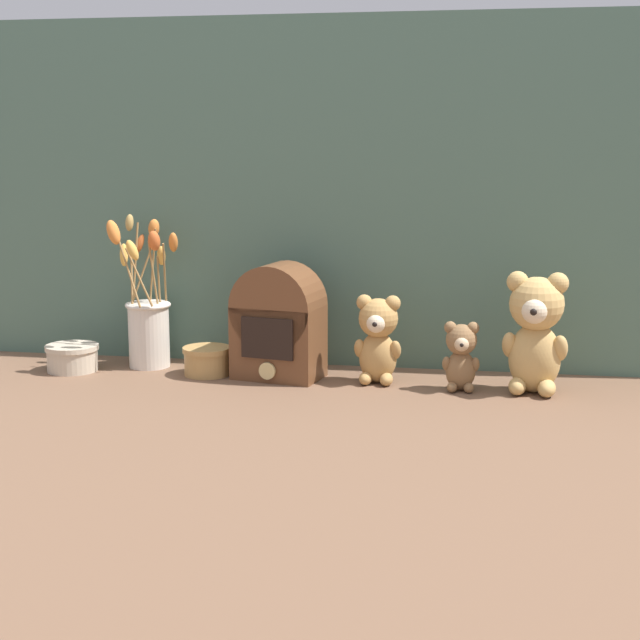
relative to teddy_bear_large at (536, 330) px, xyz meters
name	(u,v)px	position (x,y,z in m)	size (l,w,h in m)	color
ground_plane	(318,383)	(-0.43, 0.00, -0.12)	(4.00, 4.00, 0.00)	brown
backdrop_wall	(332,194)	(-0.43, 0.17, 0.25)	(1.58, 0.02, 0.74)	#4C6B5B
teddy_bear_large	(536,330)	(0.00, 0.00, 0.00)	(0.13, 0.12, 0.24)	tan
teddy_bear_medium	(378,337)	(-0.31, 0.02, -0.03)	(0.10, 0.09, 0.18)	tan
teddy_bear_small	(461,355)	(-0.14, -0.01, -0.05)	(0.07, 0.07, 0.14)	olive
flower_vase	(148,320)	(-0.82, 0.08, -0.02)	(0.14, 0.17, 0.33)	silver
vintage_radio	(278,323)	(-0.52, 0.03, -0.01)	(0.19, 0.14, 0.24)	brown
decorative_tin_tall	(72,358)	(-0.96, 0.01, -0.10)	(0.11, 0.11, 0.06)	beige
decorative_tin_short	(207,361)	(-0.67, 0.03, -0.09)	(0.10, 0.10, 0.06)	tan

